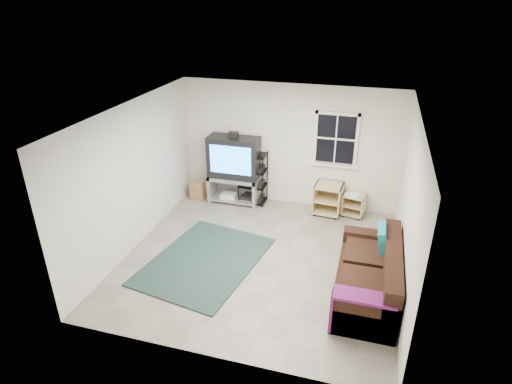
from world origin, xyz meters
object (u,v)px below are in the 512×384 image
(tv_unit, at_px, (234,164))
(av_rack, at_px, (253,181))
(side_table_left, at_px, (328,197))
(side_table_right, at_px, (354,203))
(sofa, at_px, (370,278))

(tv_unit, xyz_separation_m, av_rack, (0.40, 0.06, -0.37))
(side_table_left, xyz_separation_m, side_table_right, (0.53, 0.04, -0.07))
(tv_unit, bearing_deg, side_table_left, 1.18)
(sofa, bearing_deg, side_table_left, 110.40)
(side_table_right, relative_size, sofa, 0.24)
(side_table_left, distance_m, sofa, 2.72)
(av_rack, bearing_deg, sofa, -44.69)
(tv_unit, distance_m, side_table_right, 2.64)
(tv_unit, distance_m, side_table_left, 2.11)
(side_table_left, bearing_deg, tv_unit, -178.82)
(tv_unit, relative_size, side_table_right, 3.25)
(tv_unit, bearing_deg, side_table_right, 1.85)
(av_rack, height_order, side_table_right, av_rack)
(tv_unit, xyz_separation_m, side_table_right, (2.57, 0.08, -0.60))
(side_table_left, bearing_deg, side_table_right, 4.43)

